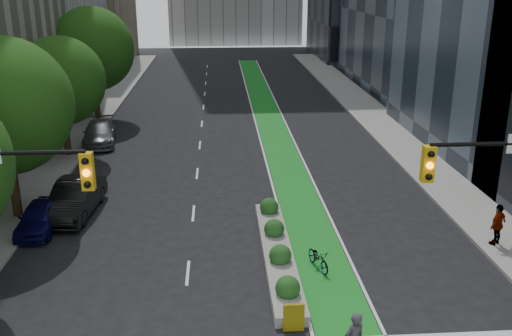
{
  "coord_description": "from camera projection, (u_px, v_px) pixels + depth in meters",
  "views": [
    {
      "loc": [
        -1.12,
        -14.29,
        11.28
      ],
      "look_at": [
        0.5,
        9.99,
        3.0
      ],
      "focal_mm": 40.0,
      "sensor_mm": 36.0,
      "label": 1
    }
  ],
  "objects": [
    {
      "name": "sidewalk_right",
      "position": [
        397.0,
        137.0,
        41.54
      ],
      "size": [
        3.6,
        90.0,
        0.15
      ],
      "primitive_type": "cube",
      "color": "gray",
      "rests_on": "ground"
    },
    {
      "name": "pedestrian_far",
      "position": [
        498.0,
        224.0,
        24.52
      ],
      "size": [
        1.15,
        0.99,
        1.86
      ],
      "primitive_type": "imported",
      "rotation": [
        0.0,
        0.0,
        3.74
      ],
      "color": "gray",
      "rests_on": "sidewalk_right"
    },
    {
      "name": "parked_car_left_near",
      "position": [
        40.0,
        217.0,
        26.3
      ],
      "size": [
        1.63,
        3.97,
        1.35
      ],
      "primitive_type": "imported",
      "rotation": [
        0.0,
        0.0,
        0.01
      ],
      "color": "#0E0B47",
      "rests_on": "ground"
    },
    {
      "name": "sidewalk_left",
      "position": [
        68.0,
        143.0,
        40.05
      ],
      "size": [
        3.6,
        90.0,
        0.15
      ],
      "primitive_type": "cube",
      "color": "gray",
      "rests_on": "ground"
    },
    {
      "name": "tree_far",
      "position": [
        92.0,
        49.0,
        44.91
      ],
      "size": [
        6.6,
        6.6,
        9.0
      ],
      "color": "black",
      "rests_on": "ground"
    },
    {
      "name": "bike_lane_paint",
      "position": [
        271.0,
        123.0,
        45.73
      ],
      "size": [
        2.2,
        70.0,
        0.01
      ],
      "primitive_type": "cube",
      "color": "#178221",
      "rests_on": "ground"
    },
    {
      "name": "tree_midfar",
      "position": [
        60.0,
        81.0,
        35.7
      ],
      "size": [
        5.6,
        5.6,
        7.76
      ],
      "color": "black",
      "rests_on": "ground"
    },
    {
      "name": "parked_car_left_far",
      "position": [
        100.0,
        133.0,
        39.86
      ],
      "size": [
        2.78,
        5.43,
        1.51
      ],
      "primitive_type": "imported",
      "rotation": [
        0.0,
        0.0,
        0.13
      ],
      "color": "#5A5D5F",
      "rests_on": "ground"
    },
    {
      "name": "bicycle",
      "position": [
        318.0,
        258.0,
        22.97
      ],
      "size": [
        1.06,
        1.79,
        0.89
      ],
      "primitive_type": "imported",
      "rotation": [
        0.0,
        0.0,
        0.3
      ],
      "color": "gray",
      "rests_on": "ground"
    },
    {
      "name": "tree_mid",
      "position": [
        3.0,
        106.0,
        26.05
      ],
      "size": [
        6.4,
        6.4,
        8.78
      ],
      "color": "black",
      "rests_on": "ground"
    },
    {
      "name": "parked_car_left_mid",
      "position": [
        75.0,
        198.0,
        28.01
      ],
      "size": [
        2.23,
        5.33,
        1.71
      ],
      "primitive_type": "imported",
      "rotation": [
        0.0,
        0.0,
        -0.08
      ],
      "color": "black",
      "rests_on": "ground"
    },
    {
      "name": "median_planter",
      "position": [
        277.0,
        250.0,
        23.81
      ],
      "size": [
        1.2,
        10.26,
        1.1
      ],
      "color": "gray",
      "rests_on": "ground"
    }
  ]
}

